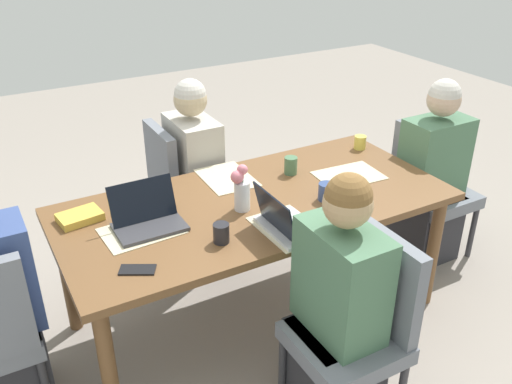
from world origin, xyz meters
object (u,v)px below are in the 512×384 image
object	(u,v)px
person_far_left_far	(337,314)
person_near_right_near	(195,182)
flower_vase	(241,188)
coffee_mug_centre_right	(360,142)
dining_table	(256,213)
coffee_mug_near_right	(221,233)
laptop_far_left_far	(285,223)
phone_black	(138,270)
chair_head_left_left_mid	(428,180)
coffee_mug_near_left	(291,165)
book_red_cover	(80,217)
person_head_left_left_mid	(430,182)
chair_near_right_near	(181,185)
chair_far_left_far	(359,321)
coffee_mug_centre_left	(326,192)
laptop_head_right_left_near	(148,219)

from	to	relation	value
person_far_left_far	person_near_right_near	size ratio (longest dim) A/B	1.00
flower_vase	coffee_mug_centre_right	xyz separation A→B (m)	(-1.00, -0.32, -0.08)
dining_table	coffee_mug_near_right	world-z (taller)	coffee_mug_near_right
laptop_far_left_far	phone_black	bearing A→B (deg)	-3.16
chair_head_left_left_mid	coffee_mug_near_right	bearing A→B (deg)	11.81
dining_table	coffee_mug_near_left	distance (m)	0.40
phone_black	book_red_cover	bearing A→B (deg)	130.47
person_head_left_left_mid	chair_near_right_near	bearing A→B (deg)	-29.90
laptop_far_left_far	coffee_mug_centre_right	distance (m)	1.10
flower_vase	laptop_far_left_far	world-z (taller)	flower_vase
dining_table	chair_head_left_left_mid	bearing A→B (deg)	-176.45
chair_head_left_left_mid	person_head_left_left_mid	distance (m)	0.10
chair_far_left_far	coffee_mug_centre_right	size ratio (longest dim) A/B	10.82
coffee_mug_centre_left	laptop_head_right_left_near	bearing A→B (deg)	-11.92
dining_table	chair_head_left_left_mid	xyz separation A→B (m)	(-1.33, -0.08, -0.16)
phone_black	coffee_mug_near_right	bearing A→B (deg)	32.77
coffee_mug_centre_left	coffee_mug_centre_right	size ratio (longest dim) A/B	1.10
laptop_head_right_left_near	book_red_cover	distance (m)	0.34
dining_table	coffee_mug_near_left	size ratio (longest dim) A/B	20.29
dining_table	chair_far_left_far	bearing A→B (deg)	95.14
phone_black	person_near_right_near	bearing A→B (deg)	84.70
dining_table	person_near_right_near	distance (m)	0.75
coffee_mug_centre_right	laptop_far_left_far	bearing A→B (deg)	33.31
flower_vase	coffee_mug_near_left	bearing A→B (deg)	-152.24
dining_table	coffee_mug_centre_left	world-z (taller)	coffee_mug_centre_left
book_red_cover	flower_vase	bearing A→B (deg)	150.97
chair_near_right_near	laptop_head_right_left_near	bearing A→B (deg)	58.87
person_far_left_far	person_near_right_near	xyz separation A→B (m)	(0.02, -1.46, 0.00)
flower_vase	phone_black	xyz separation A→B (m)	(0.62, 0.25, -0.12)
person_near_right_near	coffee_mug_centre_left	distance (m)	1.00
coffee_mug_near_right	coffee_mug_centre_right	distance (m)	1.34
flower_vase	coffee_mug_near_right	world-z (taller)	flower_vase
person_near_right_near	coffee_mug_near_left	distance (m)	0.71
chair_far_left_far	laptop_far_left_far	bearing A→B (deg)	-77.79
chair_near_right_near	book_red_cover	world-z (taller)	chair_near_right_near
coffee_mug_near_left	phone_black	distance (m)	1.16
person_head_left_left_mid	phone_black	distance (m)	2.03
person_head_left_left_mid	book_red_cover	xyz separation A→B (m)	(2.11, -0.23, 0.23)
laptop_head_right_left_near	person_head_left_left_mid	bearing A→B (deg)	179.54
coffee_mug_near_left	phone_black	xyz separation A→B (m)	(1.06, 0.48, -0.05)
chair_head_left_left_mid	laptop_far_left_far	world-z (taller)	laptop_far_left_far
flower_vase	coffee_mug_centre_right	size ratio (longest dim) A/B	2.94
chair_far_left_far	flower_vase	world-z (taller)	flower_vase
dining_table	person_near_right_near	world-z (taller)	person_near_right_near
dining_table	chair_far_left_far	world-z (taller)	chair_far_left_far
chair_head_left_left_mid	coffee_mug_centre_left	world-z (taller)	chair_head_left_left_mid
coffee_mug_centre_left	book_red_cover	size ratio (longest dim) A/B	0.46
chair_head_left_left_mid	person_near_right_near	distance (m)	1.51
chair_near_right_near	coffee_mug_near_left	size ratio (longest dim) A/B	9.05
chair_near_right_near	coffee_mug_centre_left	xyz separation A→B (m)	(-0.42, 0.96, 0.28)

